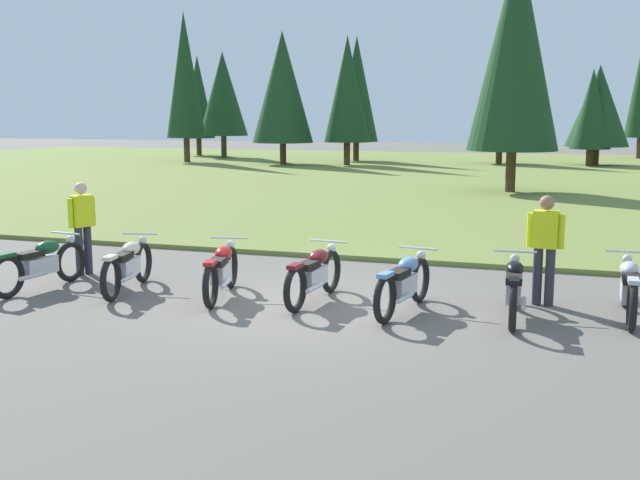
% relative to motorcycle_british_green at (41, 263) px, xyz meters
% --- Properties ---
extents(ground_plane, '(140.00, 140.00, 0.00)m').
position_rel_motorcycle_british_green_xyz_m(ground_plane, '(4.49, 0.45, -0.44)').
color(ground_plane, '#605B54').
extents(grass_moorland, '(80.00, 44.00, 0.10)m').
position_rel_motorcycle_british_green_xyz_m(grass_moorland, '(4.49, 26.10, -0.39)').
color(grass_moorland, olive).
rests_on(grass_moorland, ground).
extents(forest_treeline, '(38.68, 28.06, 8.97)m').
position_rel_motorcycle_british_green_xyz_m(forest_treeline, '(0.72, 32.27, 4.02)').
color(forest_treeline, '#47331E').
rests_on(forest_treeline, ground).
extents(motorcycle_british_green, '(0.62, 2.10, 0.88)m').
position_rel_motorcycle_british_green_xyz_m(motorcycle_british_green, '(0.00, 0.00, 0.00)').
color(motorcycle_british_green, black).
rests_on(motorcycle_british_green, ground).
extents(motorcycle_cream, '(0.71, 2.08, 0.88)m').
position_rel_motorcycle_british_green_xyz_m(motorcycle_cream, '(1.43, 0.35, 0.00)').
color(motorcycle_cream, black).
rests_on(motorcycle_cream, ground).
extents(motorcycle_red, '(0.74, 2.07, 0.88)m').
position_rel_motorcycle_british_green_xyz_m(motorcycle_red, '(3.06, 0.44, 0.00)').
color(motorcycle_red, black).
rests_on(motorcycle_red, ground).
extents(motorcycle_maroon, '(0.62, 2.10, 0.88)m').
position_rel_motorcycle_british_green_xyz_m(motorcycle_maroon, '(4.54, 0.64, 0.00)').
color(motorcycle_maroon, black).
rests_on(motorcycle_maroon, ground).
extents(motorcycle_sky_blue, '(0.62, 2.09, 0.88)m').
position_rel_motorcycle_british_green_xyz_m(motorcycle_sky_blue, '(5.98, 0.45, 0.00)').
color(motorcycle_sky_blue, black).
rests_on(motorcycle_sky_blue, ground).
extents(motorcycle_black, '(0.62, 2.10, 0.88)m').
position_rel_motorcycle_british_green_xyz_m(motorcycle_black, '(7.52, 0.62, 0.00)').
color(motorcycle_black, black).
rests_on(motorcycle_black, ground).
extents(motorcycle_silver, '(0.62, 2.10, 0.88)m').
position_rel_motorcycle_british_green_xyz_m(motorcycle_silver, '(9.06, 1.12, 0.00)').
color(motorcycle_silver, black).
rests_on(motorcycle_silver, ground).
extents(rider_near_row_end, '(0.55, 0.26, 1.67)m').
position_rel_motorcycle_british_green_xyz_m(rider_near_row_end, '(7.88, 1.54, 0.51)').
color(rider_near_row_end, '#2D2D38').
rests_on(rider_near_row_end, ground).
extents(rider_checking_bike, '(0.33, 0.52, 1.67)m').
position_rel_motorcycle_british_green_xyz_m(rider_checking_bike, '(-0.06, 1.24, 0.51)').
color(rider_checking_bike, '#2D2D38').
rests_on(rider_checking_bike, ground).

